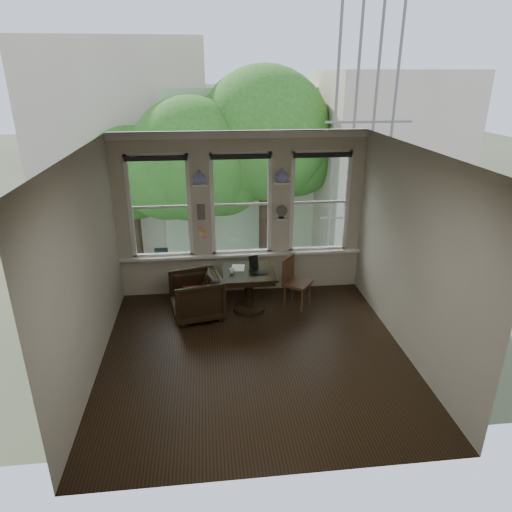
{
  "coord_description": "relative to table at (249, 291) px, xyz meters",
  "views": [
    {
      "loc": [
        -0.63,
        -5.76,
        3.92
      ],
      "look_at": [
        0.12,
        0.9,
        1.22
      ],
      "focal_mm": 32.0,
      "sensor_mm": 36.0,
      "label": 1
    }
  ],
  "objects": [
    {
      "name": "vase_left",
      "position": [
        -0.77,
        0.77,
        1.86
      ],
      "size": [
        0.24,
        0.24,
        0.25
      ],
      "primitive_type": "imported",
      "color": "silver",
      "rests_on": "shelf_left"
    },
    {
      "name": "shelf_right",
      "position": [
        0.68,
        0.77,
        1.73
      ],
      "size": [
        0.26,
        0.16,
        0.03
      ],
      "primitive_type": "cube",
      "color": "white",
      "rests_on": "ground"
    },
    {
      "name": "window_left",
      "position": [
        -1.5,
        0.87,
        1.32
      ],
      "size": [
        1.1,
        0.12,
        1.9
      ],
      "primitive_type": null,
      "color": "white",
      "rests_on": "ground"
    },
    {
      "name": "wall_left",
      "position": [
        -2.3,
        -1.38,
        1.12
      ],
      "size": [
        0.0,
        4.5,
        4.5
      ],
      "primitive_type": "plane",
      "rotation": [
        1.57,
        0.0,
        1.57
      ],
      "color": "beige",
      "rests_on": "ground"
    },
    {
      "name": "window_center",
      "position": [
        -0.05,
        0.87,
        1.32
      ],
      "size": [
        1.1,
        0.12,
        1.9
      ],
      "primitive_type": null,
      "color": "white",
      "rests_on": "ground"
    },
    {
      "name": "wall_front",
      "position": [
        -0.05,
        -3.63,
        1.12
      ],
      "size": [
        4.5,
        0.0,
        4.5
      ],
      "primitive_type": "plane",
      "rotation": [
        -1.57,
        0.0,
        0.0
      ],
      "color": "beige",
      "rests_on": "ground"
    },
    {
      "name": "ground",
      "position": [
        -0.05,
        -1.38,
        -0.38
      ],
      "size": [
        4.5,
        4.5,
        0.0
      ],
      "primitive_type": "plane",
      "color": "black",
      "rests_on": "ground"
    },
    {
      "name": "window_right",
      "position": [
        1.4,
        0.87,
        1.32
      ],
      "size": [
        1.1,
        0.12,
        1.9
      ],
      "primitive_type": null,
      "color": "white",
      "rests_on": "ground"
    },
    {
      "name": "shelf_left",
      "position": [
        -0.77,
        0.77,
        1.73
      ],
      "size": [
        0.26,
        0.16,
        0.03
      ],
      "primitive_type": "cube",
      "color": "white",
      "rests_on": "ground"
    },
    {
      "name": "drinking_glass",
      "position": [
        0.05,
        -0.15,
        0.42
      ],
      "size": [
        0.15,
        0.15,
        0.09
      ],
      "primitive_type": "imported",
      "rotation": [
        0.0,
        0.0,
        -0.33
      ],
      "color": "white",
      "rests_on": "table"
    },
    {
      "name": "wall_back",
      "position": [
        -0.05,
        0.87,
        1.12
      ],
      "size": [
        4.5,
        0.0,
        4.5
      ],
      "primitive_type": "plane",
      "rotation": [
        1.57,
        0.0,
        0.0
      ],
      "color": "beige",
      "rests_on": "ground"
    },
    {
      "name": "armchair_left",
      "position": [
        -0.91,
        -0.13,
        0.01
      ],
      "size": [
        0.99,
        0.97,
        0.77
      ],
      "primitive_type": "imported",
      "rotation": [
        0.0,
        0.0,
        -1.37
      ],
      "color": "black",
      "rests_on": "ground"
    },
    {
      "name": "ceiling",
      "position": [
        -0.05,
        -1.38,
        2.62
      ],
      "size": [
        4.5,
        4.5,
        0.0
      ],
      "primitive_type": "plane",
      "rotation": [
        3.14,
        0.0,
        0.0
      ],
      "color": "silver",
      "rests_on": "ground"
    },
    {
      "name": "intercom",
      "position": [
        -0.77,
        0.8,
        1.23
      ],
      "size": [
        0.14,
        0.06,
        0.28
      ],
      "primitive_type": "cube",
      "color": "#59544F",
      "rests_on": "ground"
    },
    {
      "name": "laptop",
      "position": [
        0.14,
        -0.16,
        0.39
      ],
      "size": [
        0.36,
        0.27,
        0.03
      ],
      "primitive_type": "imported",
      "rotation": [
        0.0,
        0.0,
        -0.23
      ],
      "color": "black",
      "rests_on": "table"
    },
    {
      "name": "mug",
      "position": [
        -0.29,
        -0.05,
        0.42
      ],
      "size": [
        0.11,
        0.11,
        0.08
      ],
      "primitive_type": "imported",
      "rotation": [
        0.0,
        0.0,
        -0.28
      ],
      "color": "white",
      "rests_on": "table"
    },
    {
      "name": "side_chair_right",
      "position": [
        0.87,
        0.03,
        0.09
      ],
      "size": [
        0.59,
        0.59,
        0.92
      ],
      "primitive_type": null,
      "rotation": [
        0.0,
        0.0,
        0.94
      ],
      "color": "#4E371B",
      "rests_on": "ground"
    },
    {
      "name": "vase_right",
      "position": [
        0.68,
        0.77,
        1.86
      ],
      "size": [
        0.24,
        0.24,
        0.25
      ],
      "primitive_type": "imported",
      "color": "silver",
      "rests_on": "shelf_right"
    },
    {
      "name": "cushion_red",
      "position": [
        -0.91,
        -0.13,
        0.08
      ],
      "size": [
        0.45,
        0.45,
        0.06
      ],
      "primitive_type": "cube",
      "color": "maroon",
      "rests_on": "armchair_left"
    },
    {
      "name": "table",
      "position": [
        0.0,
        0.0,
        0.0
      ],
      "size": [
        0.9,
        0.9,
        0.75
      ],
      "primitive_type": null,
      "color": "black",
      "rests_on": "ground"
    },
    {
      "name": "tablet",
      "position": [
        0.1,
        0.13,
        0.48
      ],
      "size": [
        0.17,
        0.12,
        0.22
      ],
      "primitive_type": "cube",
      "rotation": [
        -0.26,
        0.0,
        0.27
      ],
      "color": "black",
      "rests_on": "table"
    },
    {
      "name": "sticky_notes",
      "position": [
        -0.77,
        0.8,
        0.88
      ],
      "size": [
        0.16,
        0.01,
        0.24
      ],
      "primitive_type": null,
      "color": "pink",
      "rests_on": "ground"
    },
    {
      "name": "desk_fan",
      "position": [
        0.68,
        0.75,
        1.16
      ],
      "size": [
        0.2,
        0.2,
        0.24
      ],
      "primitive_type": null,
      "color": "#59544F",
      "rests_on": "ground"
    },
    {
      "name": "papers",
      "position": [
        -0.17,
        0.16,
        0.38
      ],
      "size": [
        0.26,
        0.33,
        0.0
      ],
      "primitive_type": "cube",
      "rotation": [
        0.0,
        0.0,
        -0.15
      ],
      "color": "silver",
      "rests_on": "table"
    },
    {
      "name": "wall_right",
      "position": [
        2.2,
        -1.38,
        1.12
      ],
      "size": [
        0.0,
        4.5,
        4.5
      ],
      "primitive_type": "plane",
      "rotation": [
        1.57,
        0.0,
        -1.57
      ],
      "color": "beige",
      "rests_on": "ground"
    }
  ]
}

